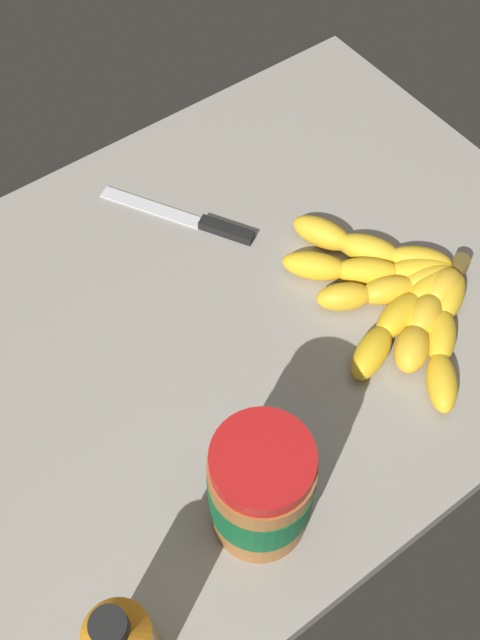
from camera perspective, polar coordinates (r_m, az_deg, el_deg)
The scene contains 4 objects.
ground_plane at distance 83.95cm, azimuth -3.93°, elevation -2.11°, with size 96.16×62.92×4.92cm, color gray.
banana_bunch at distance 84.66cm, azimuth 12.31°, elevation 2.03°, with size 21.01×31.07×3.71cm.
peanut_butter_jar at distance 66.09cm, azimuth 1.63°, elevation -13.15°, with size 9.45×9.45×15.04cm.
butter_knife at distance 91.45cm, azimuth -3.96°, elevation 7.96°, with size 12.07×18.79×1.20cm.
Camera 1 is at (20.51, 37.85, 69.61)cm, focal length 40.73 mm.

